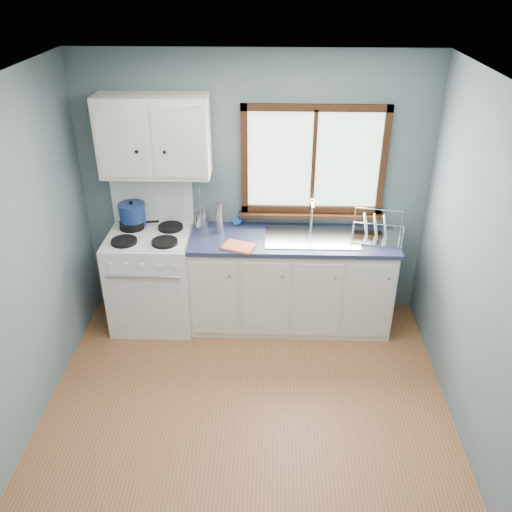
{
  "coord_description": "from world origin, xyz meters",
  "views": [
    {
      "loc": [
        0.18,
        -2.88,
        3.15
      ],
      "look_at": [
        0.05,
        0.9,
        1.05
      ],
      "focal_mm": 38.0,
      "sensor_mm": 36.0,
      "label": 1
    }
  ],
  "objects_px": {
    "sink": "(312,244)",
    "utensil_crock": "(202,221)",
    "stockpot": "(132,214)",
    "thermos": "(219,218)",
    "gas_range": "(153,276)",
    "skillet": "(133,223)",
    "dish_rack": "(376,232)",
    "base_cabinets": "(290,285)"
  },
  "relations": [
    {
      "from": "sink",
      "to": "utensil_crock",
      "type": "bearing_deg",
      "value": 171.29
    },
    {
      "from": "stockpot",
      "to": "thermos",
      "type": "distance_m",
      "value": 0.81
    },
    {
      "from": "gas_range",
      "to": "utensil_crock",
      "type": "distance_m",
      "value": 0.71
    },
    {
      "from": "stockpot",
      "to": "thermos",
      "type": "xyz_separation_m",
      "value": [
        0.81,
        -0.04,
        -0.0
      ]
    },
    {
      "from": "sink",
      "to": "thermos",
      "type": "height_order",
      "value": "sink"
    },
    {
      "from": "skillet",
      "to": "stockpot",
      "type": "bearing_deg",
      "value": 67.22
    },
    {
      "from": "gas_range",
      "to": "stockpot",
      "type": "distance_m",
      "value": 0.62
    },
    {
      "from": "gas_range",
      "to": "thermos",
      "type": "height_order",
      "value": "gas_range"
    },
    {
      "from": "dish_rack",
      "to": "utensil_crock",
      "type": "bearing_deg",
      "value": -174.95
    },
    {
      "from": "utensil_crock",
      "to": "thermos",
      "type": "xyz_separation_m",
      "value": [
        0.17,
        -0.07,
        0.06
      ]
    },
    {
      "from": "sink",
      "to": "thermos",
      "type": "bearing_deg",
      "value": 174.06
    },
    {
      "from": "base_cabinets",
      "to": "utensil_crock",
      "type": "bearing_deg",
      "value": 169.47
    },
    {
      "from": "skillet",
      "to": "utensil_crock",
      "type": "distance_m",
      "value": 0.64
    },
    {
      "from": "gas_range",
      "to": "base_cabinets",
      "type": "xyz_separation_m",
      "value": [
        1.31,
        0.02,
        -0.08
      ]
    },
    {
      "from": "base_cabinets",
      "to": "utensil_crock",
      "type": "xyz_separation_m",
      "value": [
        -0.83,
        0.15,
        0.59
      ]
    },
    {
      "from": "sink",
      "to": "stockpot",
      "type": "distance_m",
      "value": 1.67
    },
    {
      "from": "skillet",
      "to": "utensil_crock",
      "type": "relative_size",
      "value": 0.96
    },
    {
      "from": "stockpot",
      "to": "dish_rack",
      "type": "xyz_separation_m",
      "value": [
        2.22,
        -0.11,
        -0.09
      ]
    },
    {
      "from": "gas_range",
      "to": "base_cabinets",
      "type": "distance_m",
      "value": 1.31
    },
    {
      "from": "gas_range",
      "to": "skillet",
      "type": "height_order",
      "value": "gas_range"
    },
    {
      "from": "sink",
      "to": "dish_rack",
      "type": "relative_size",
      "value": 1.68
    },
    {
      "from": "gas_range",
      "to": "skillet",
      "type": "distance_m",
      "value": 0.54
    },
    {
      "from": "base_cabinets",
      "to": "dish_rack",
      "type": "height_order",
      "value": "dish_rack"
    },
    {
      "from": "skillet",
      "to": "base_cabinets",
      "type": "bearing_deg",
      "value": -14.9
    },
    {
      "from": "utensil_crock",
      "to": "thermos",
      "type": "relative_size",
      "value": 1.37
    },
    {
      "from": "skillet",
      "to": "thermos",
      "type": "xyz_separation_m",
      "value": [
        0.81,
        -0.03,
        0.08
      ]
    },
    {
      "from": "thermos",
      "to": "sink",
      "type": "bearing_deg",
      "value": -5.94
    },
    {
      "from": "sink",
      "to": "utensil_crock",
      "type": "xyz_separation_m",
      "value": [
        -1.01,
        0.16,
        0.14
      ]
    },
    {
      "from": "skillet",
      "to": "dish_rack",
      "type": "height_order",
      "value": "dish_rack"
    },
    {
      "from": "dish_rack",
      "to": "sink",
      "type": "bearing_deg",
      "value": -168.34
    },
    {
      "from": "sink",
      "to": "base_cabinets",
      "type": "bearing_deg",
      "value": 179.87
    },
    {
      "from": "gas_range",
      "to": "dish_rack",
      "type": "distance_m",
      "value": 2.12
    },
    {
      "from": "gas_range",
      "to": "sink",
      "type": "distance_m",
      "value": 1.53
    },
    {
      "from": "thermos",
      "to": "dish_rack",
      "type": "bearing_deg",
      "value": -2.9
    },
    {
      "from": "utensil_crock",
      "to": "stockpot",
      "type": "bearing_deg",
      "value": -177.77
    },
    {
      "from": "stockpot",
      "to": "sink",
      "type": "bearing_deg",
      "value": -4.51
    },
    {
      "from": "skillet",
      "to": "stockpot",
      "type": "height_order",
      "value": "stockpot"
    },
    {
      "from": "sink",
      "to": "thermos",
      "type": "distance_m",
      "value": 0.87
    },
    {
      "from": "utensil_crock",
      "to": "sink",
      "type": "bearing_deg",
      "value": -8.71
    },
    {
      "from": "skillet",
      "to": "thermos",
      "type": "distance_m",
      "value": 0.81
    },
    {
      "from": "sink",
      "to": "skillet",
      "type": "xyz_separation_m",
      "value": [
        -1.65,
        0.12,
        0.12
      ]
    },
    {
      "from": "base_cabinets",
      "to": "gas_range",
      "type": "bearing_deg",
      "value": -179.18
    }
  ]
}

